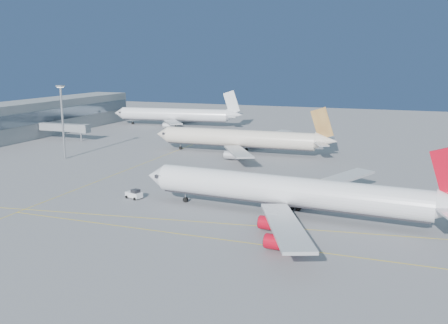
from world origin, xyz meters
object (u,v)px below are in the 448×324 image
at_px(airliner_third, 177,115).
at_px(light_mast, 62,116).
at_px(airliner_etihad, 242,139).
at_px(pushback_tug, 134,194).
at_px(airliner_virgin, 292,192).

relative_size(airliner_third, light_mast, 2.77).
bearing_deg(light_mast, airliner_etihad, 29.62).
relative_size(pushback_tug, light_mast, 0.18).
distance_m(airliner_virgin, pushback_tug, 38.64).
distance_m(airliner_etihad, pushback_tug, 65.00).
bearing_deg(airliner_virgin, light_mast, 161.59).
relative_size(airliner_virgin, airliner_third, 1.06).
bearing_deg(airliner_third, airliner_etihad, -54.82).
relative_size(airliner_third, pushback_tug, 14.97).
distance_m(airliner_virgin, light_mast, 92.70).
xyz_separation_m(airliner_virgin, airliner_etihad, (-32.75, 64.86, -0.02)).
distance_m(airliner_etihad, airliner_third, 80.78).
distance_m(airliner_virgin, airliner_third, 152.07).
xyz_separation_m(airliner_third, pushback_tug, (48.61, -124.47, -4.41)).
bearing_deg(airliner_etihad, airliner_virgin, -64.77).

